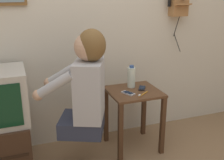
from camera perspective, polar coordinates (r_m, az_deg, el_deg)
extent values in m
cube|color=beige|center=(2.74, -4.50, 13.11)|extent=(6.80, 0.05, 2.55)
cube|color=#51331E|center=(2.65, 4.47, -2.38)|extent=(0.47, 0.45, 0.02)
cube|color=#452B1A|center=(2.53, 1.73, -10.84)|extent=(0.04, 0.04, 0.58)
cube|color=#452B1A|center=(2.70, 10.23, -9.17)|extent=(0.04, 0.04, 0.58)
cube|color=#452B1A|center=(2.86, -1.23, -7.18)|extent=(0.04, 0.04, 0.58)
cube|color=#452B1A|center=(3.01, 6.46, -5.94)|extent=(0.04, 0.04, 0.58)
cube|color=#2D3347|center=(2.45, -6.12, -8.96)|extent=(0.46, 0.45, 0.14)
cube|color=#ADADB2|center=(2.31, -4.62, -2.04)|extent=(0.34, 0.41, 0.49)
sphere|color=tan|center=(2.21, -4.86, 6.73)|extent=(0.22, 0.22, 0.22)
ellipsoid|color=brown|center=(2.20, -4.15, 7.07)|extent=(0.30, 0.31, 0.26)
cylinder|color=#ADADB2|center=(2.19, -11.60, -1.04)|extent=(0.32, 0.20, 0.23)
cylinder|color=#ADADB2|center=(2.46, -9.85, 1.25)|extent=(0.32, 0.20, 0.23)
sphere|color=tan|center=(2.26, -14.79, -2.98)|extent=(0.09, 0.09, 0.09)
sphere|color=tan|center=(2.52, -12.75, -0.54)|extent=(0.09, 0.09, 0.09)
cube|color=#9E6B3D|center=(3.04, 13.46, 15.50)|extent=(0.17, 0.11, 0.32)
cube|color=#9E6B3D|center=(2.97, 14.32, 14.61)|extent=(0.16, 0.07, 0.03)
cylinder|color=black|center=(2.98, 11.57, 15.27)|extent=(0.03, 0.03, 0.09)
cylinder|color=black|center=(3.04, 12.99, 10.63)|extent=(0.04, 0.04, 0.22)
cylinder|color=black|center=(3.08, 13.10, 7.35)|extent=(0.07, 0.06, 0.19)
cube|color=silver|center=(2.56, 3.30, -2.68)|extent=(0.11, 0.14, 0.01)
cube|color=black|center=(2.56, 3.30, -2.55)|extent=(0.09, 0.11, 0.00)
cube|color=black|center=(2.70, 6.12, -1.64)|extent=(0.12, 0.14, 0.01)
cube|color=black|center=(2.70, 6.12, -1.51)|extent=(0.09, 0.11, 0.00)
cylinder|color=silver|center=(2.70, 3.95, 0.53)|extent=(0.08, 0.08, 0.20)
cylinder|color=#2D4C8C|center=(2.67, 4.00, 2.75)|extent=(0.04, 0.04, 0.02)
cylinder|color=orange|center=(2.55, 6.34, -2.86)|extent=(0.13, 0.10, 0.01)
cube|color=white|center=(2.49, 5.61, -3.09)|extent=(0.03, 0.02, 0.01)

